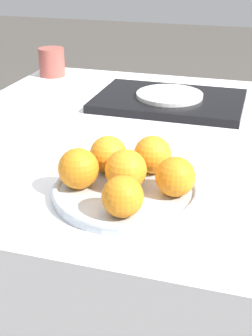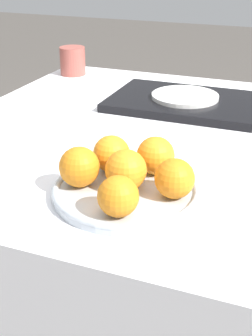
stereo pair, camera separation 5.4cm
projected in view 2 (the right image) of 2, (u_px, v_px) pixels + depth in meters
table at (208, 282)px, 1.12m from camera, size 1.20×0.94×0.73m
fruit_platter at (126, 191)px, 0.75m from camera, size 0.24×0.24×0.02m
orange_0 at (126, 170)px, 0.74m from camera, size 0.07×0.07×0.07m
orange_1 at (175, 179)px, 0.71m from camera, size 0.06×0.06×0.06m
orange_2 at (111, 154)px, 0.80m from camera, size 0.06×0.06×0.06m
orange_3 at (118, 196)px, 0.67m from camera, size 0.06×0.06×0.06m
orange_4 at (79, 167)px, 0.75m from camera, size 0.07×0.07×0.07m
orange_5 at (156, 155)px, 0.79m from camera, size 0.06×0.06×0.06m
serving_tray at (185, 102)px, 1.16m from camera, size 0.36×0.25×0.02m
side_plate at (185, 96)px, 1.15m from camera, size 0.17×0.17×0.01m
cup_2 at (73, 61)px, 1.42m from camera, size 0.08×0.08×0.08m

